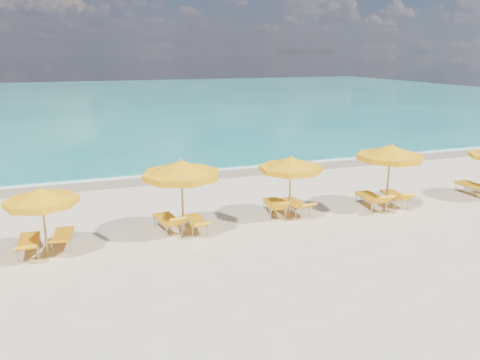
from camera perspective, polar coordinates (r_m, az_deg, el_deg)
name	(u,v)px	position (r m, az deg, el deg)	size (l,w,h in m)	color
ground_plane	(254,223)	(16.67, 1.72, -5.27)	(120.00, 120.00, 0.00)	beige
ocean	(120,99)	(63.07, -14.37, 9.52)	(120.00, 80.00, 0.30)	#167F78
wet_sand_band	(201,174)	(23.41, -4.80, 0.77)	(120.00, 2.60, 0.01)	tan
foam_line	(197,170)	(24.16, -5.28, 1.22)	(120.00, 1.20, 0.03)	white
whitecap_near	(73,146)	(32.09, -19.73, 3.90)	(14.00, 0.36, 0.05)	white
whitecap_far	(241,121)	(41.31, 0.11, 7.17)	(18.00, 0.30, 0.05)	white
umbrella_2	(41,197)	(14.65, -23.07, -1.92)	(2.17, 2.17, 2.14)	tan
umbrella_3	(181,170)	(15.14, -7.15, 1.23)	(2.67, 2.67, 2.59)	tan
umbrella_4	(291,164)	(16.79, 6.19, 1.90)	(2.88, 2.88, 2.33)	tan
umbrella_5	(390,153)	(18.59, 17.87, 3.17)	(3.29, 3.29, 2.56)	tan
lounger_2_left	(29,246)	(15.54, -24.31, -7.39)	(0.64, 1.88, 0.70)	#A5A8AD
lounger_2_right	(63,240)	(15.67, -20.74, -6.87)	(0.76, 1.84, 0.65)	#A5A8AD
lounger_3_left	(168,224)	(16.10, -8.74, -5.35)	(0.89, 1.90, 0.82)	#A5A8AD
lounger_3_right	(196,225)	(16.00, -5.34, -5.46)	(0.61, 1.72, 0.65)	#A5A8AD
lounger_4_left	(275,208)	(17.53, 4.23, -3.47)	(0.96, 1.92, 0.84)	#A5A8AD
lounger_4_right	(295,207)	(17.74, 6.74, -3.34)	(0.67, 1.85, 0.72)	#A5A8AD
lounger_5_left	(371,202)	(18.90, 15.71, -2.57)	(0.87, 2.04, 0.85)	#A5A8AD
lounger_5_right	(395,199)	(19.53, 18.33, -2.25)	(0.96, 1.91, 0.80)	#A5A8AD
lounger_6_left	(475,190)	(22.09, 26.69, -1.07)	(0.77, 1.99, 0.93)	#A5A8AD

